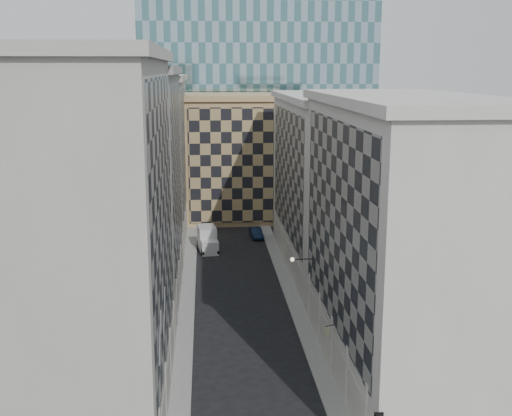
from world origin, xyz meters
TOP-DOWN VIEW (x-y plane):
  - sidewalk_west at (-5.25, 30.00)m, footprint 1.50×100.00m
  - sidewalk_east at (5.25, 30.00)m, footprint 1.50×100.00m
  - bldg_left_a at (-10.88, 11.00)m, footprint 10.80×22.80m
  - bldg_left_b at (-10.88, 33.00)m, footprint 10.80×22.80m
  - bldg_left_c at (-10.88, 55.00)m, footprint 10.80×22.80m
  - bldg_right_a at (10.88, 15.00)m, footprint 10.80×26.80m
  - bldg_right_b at (10.89, 42.00)m, footprint 10.80×28.80m
  - tan_block at (2.00, 67.90)m, footprint 16.80×14.80m
  - church_tower at (0.00, 82.00)m, footprint 7.20×7.20m
  - flagpoles_left at (-5.90, 6.00)m, footprint 0.10×6.33m
  - bracket_lamp at (4.38, 24.00)m, footprint 1.98×0.36m
  - box_truck at (-3.11, 49.26)m, footprint 2.79×5.55m
  - dark_car at (3.50, 54.78)m, footprint 1.79×4.19m
  - shop_sign at (5.42, 13.96)m, footprint 0.71×0.62m

SIDE VIEW (x-z plane):
  - sidewalk_west at x=-5.25m, z-range 0.00..0.15m
  - sidewalk_east at x=5.25m, z-range 0.00..0.15m
  - dark_car at x=3.50m, z-range 0.00..1.34m
  - box_truck at x=-3.11m, z-range -0.19..2.74m
  - shop_sign at x=5.42m, z-range 3.48..4.20m
  - bracket_lamp at x=4.38m, z-range 6.02..6.38m
  - flagpoles_left at x=-5.90m, z-range 6.83..9.17m
  - tan_block at x=2.00m, z-range 0.04..18.84m
  - bldg_right_b at x=10.89m, z-range 0.00..19.70m
  - bldg_right_a at x=10.88m, z-range -0.03..20.67m
  - bldg_left_c at x=-10.88m, z-range -0.02..21.68m
  - bldg_left_b at x=-10.88m, z-range -0.03..22.67m
  - bldg_left_a at x=-10.88m, z-range -0.03..23.67m
  - church_tower at x=0.00m, z-range 1.20..52.70m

